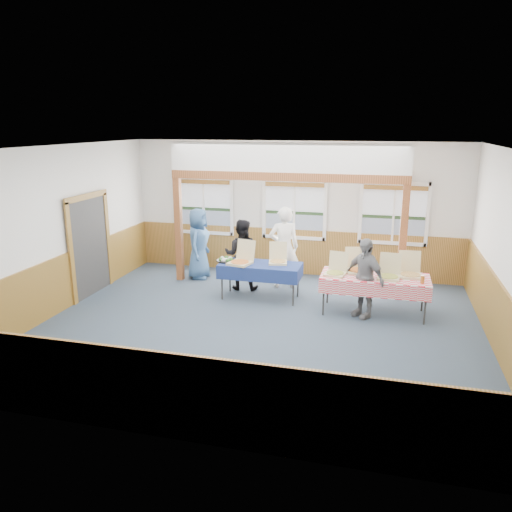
{
  "coord_description": "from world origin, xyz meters",
  "views": [
    {
      "loc": [
        2.07,
        -8.2,
        3.6
      ],
      "look_at": [
        -0.31,
        1.0,
        1.06
      ],
      "focal_mm": 35.0,
      "sensor_mm": 36.0,
      "label": 1
    }
  ],
  "objects_px": {
    "table_left": "(260,267)",
    "woman_black": "(241,255)",
    "man_blue": "(198,244)",
    "person_grey": "(364,278)",
    "woman_white": "(284,247)",
    "table_right": "(375,279)"
  },
  "relations": [
    {
      "from": "woman_black",
      "to": "table_right",
      "type": "bearing_deg",
      "value": 159.19
    },
    {
      "from": "table_left",
      "to": "woman_black",
      "type": "distance_m",
      "value": 0.77
    },
    {
      "from": "table_left",
      "to": "person_grey",
      "type": "height_order",
      "value": "person_grey"
    },
    {
      "from": "table_right",
      "to": "woman_white",
      "type": "relative_size",
      "value": 1.14
    },
    {
      "from": "woman_white",
      "to": "man_blue",
      "type": "distance_m",
      "value": 2.1
    },
    {
      "from": "woman_white",
      "to": "table_left",
      "type": "bearing_deg",
      "value": 50.6
    },
    {
      "from": "woman_white",
      "to": "person_grey",
      "type": "distance_m",
      "value": 2.29
    },
    {
      "from": "woman_black",
      "to": "man_blue",
      "type": "xyz_separation_m",
      "value": [
        -1.21,
        0.53,
        0.05
      ]
    },
    {
      "from": "table_left",
      "to": "person_grey",
      "type": "relative_size",
      "value": 1.2
    },
    {
      "from": "table_left",
      "to": "table_right",
      "type": "relative_size",
      "value": 0.88
    },
    {
      "from": "man_blue",
      "to": "person_grey",
      "type": "relative_size",
      "value": 1.09
    },
    {
      "from": "woman_black",
      "to": "person_grey",
      "type": "height_order",
      "value": "woman_black"
    },
    {
      "from": "man_blue",
      "to": "person_grey",
      "type": "distance_m",
      "value": 4.21
    },
    {
      "from": "table_left",
      "to": "person_grey",
      "type": "xyz_separation_m",
      "value": [
        2.15,
        -0.5,
        0.07
      ]
    },
    {
      "from": "woman_white",
      "to": "woman_black",
      "type": "relative_size",
      "value": 1.17
    },
    {
      "from": "man_blue",
      "to": "table_left",
      "type": "bearing_deg",
      "value": -123.27
    },
    {
      "from": "woman_white",
      "to": "person_grey",
      "type": "relative_size",
      "value": 1.19
    },
    {
      "from": "table_left",
      "to": "person_grey",
      "type": "distance_m",
      "value": 2.21
    },
    {
      "from": "table_left",
      "to": "woman_black",
      "type": "bearing_deg",
      "value": 156.72
    },
    {
      "from": "man_blue",
      "to": "person_grey",
      "type": "xyz_separation_m",
      "value": [
        3.92,
        -1.56,
        -0.07
      ]
    },
    {
      "from": "table_left",
      "to": "woman_white",
      "type": "relative_size",
      "value": 1.01
    },
    {
      "from": "woman_black",
      "to": "person_grey",
      "type": "xyz_separation_m",
      "value": [
        2.71,
        -1.02,
        -0.02
      ]
    }
  ]
}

